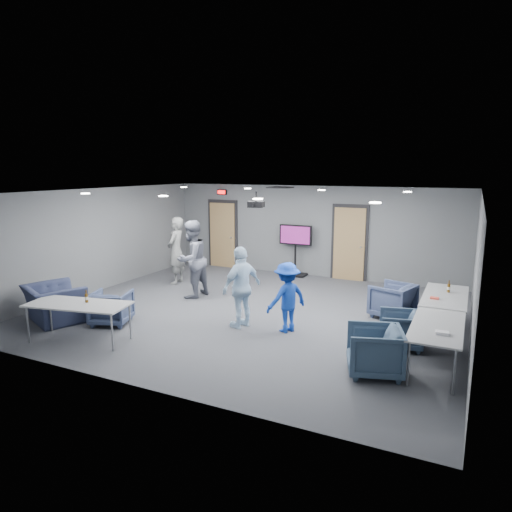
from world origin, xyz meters
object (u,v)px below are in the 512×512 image
at_px(table_front_left, 78,306).
at_px(person_d, 287,297).
at_px(table_right_a, 445,298).
at_px(chair_right_c, 374,351).
at_px(tv_stand, 295,247).
at_px(person_a, 176,251).
at_px(chair_front_b, 54,303).
at_px(bottle_right, 449,288).
at_px(chair_right_b, 400,330).
at_px(person_b, 192,259).
at_px(bottle_front, 87,298).
at_px(chair_front_a, 111,307).
at_px(person_c, 242,287).
at_px(table_right_b, 437,327).
at_px(chair_right_a, 392,300).
at_px(projector, 256,204).

bearing_deg(table_front_left, person_d, 21.27).
bearing_deg(person_d, table_right_a, 147.03).
height_order(chair_right_c, tv_stand, tv_stand).
distance_m(person_a, chair_front_b, 3.88).
bearing_deg(chair_right_c, bottle_right, 145.05).
height_order(chair_right_b, chair_front_b, chair_front_b).
bearing_deg(person_b, bottle_front, 4.58).
xyz_separation_m(bottle_front, bottle_right, (6.09, 3.71, 0.00)).
distance_m(chair_front_a, chair_front_b, 1.27).
xyz_separation_m(person_c, chair_right_b, (3.10, 0.26, -0.50)).
height_order(table_front_left, tv_stand, tv_stand).
distance_m(chair_right_b, chair_right_c, 1.32).
bearing_deg(person_c, bottle_front, -30.82).
relative_size(person_d, bottle_front, 5.89).
xyz_separation_m(person_d, bottle_right, (2.86, 1.67, 0.12)).
relative_size(chair_front_b, table_right_a, 0.61).
bearing_deg(tv_stand, chair_front_a, -108.39).
bearing_deg(table_right_b, person_a, 68.50).
bearing_deg(tv_stand, table_front_left, -104.60).
height_order(chair_right_a, chair_right_c, chair_right_c).
bearing_deg(projector, chair_right_a, -0.73).
bearing_deg(chair_front_a, person_a, -97.78).
xyz_separation_m(chair_right_a, bottle_right, (1.11, -0.14, 0.44)).
bearing_deg(projector, bottle_front, -131.18).
relative_size(chair_right_b, bottle_front, 3.09).
distance_m(table_right_b, projector, 4.80).
bearing_deg(chair_right_a, table_right_b, 41.74).
xyz_separation_m(person_c, chair_right_c, (2.89, -1.05, -0.45)).
height_order(chair_front_b, table_right_b, chair_front_b).
distance_m(person_a, chair_right_a, 6.03).
xyz_separation_m(chair_right_a, table_front_left, (-5.07, -3.97, 0.31)).
bearing_deg(projector, person_b, 168.54).
bearing_deg(table_right_b, projector, 66.34).
relative_size(person_c, chair_front_b, 1.40).
bearing_deg(table_right_b, chair_front_a, 95.75).
xyz_separation_m(chair_right_a, tv_stand, (-3.31, 2.78, 0.50)).
bearing_deg(chair_right_c, tv_stand, -166.18).
height_order(person_a, table_right_b, person_a).
height_order(person_b, projector, projector).
xyz_separation_m(person_d, chair_right_b, (2.17, 0.11, -0.37)).
relative_size(bottle_front, bottle_right, 0.96).
relative_size(chair_right_c, table_right_a, 0.43).
bearing_deg(table_front_left, bottle_right, 19.96).
xyz_separation_m(chair_right_a, chair_right_b, (0.42, -1.69, -0.04)).
bearing_deg(person_c, chair_front_b, -49.58).
bearing_deg(person_c, chair_right_b, 114.37).
distance_m(person_c, chair_front_b, 4.03).
relative_size(person_d, chair_front_b, 1.17).
xyz_separation_m(chair_front_b, bottle_right, (7.53, 3.23, 0.43)).
height_order(table_right_a, tv_stand, tv_stand).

